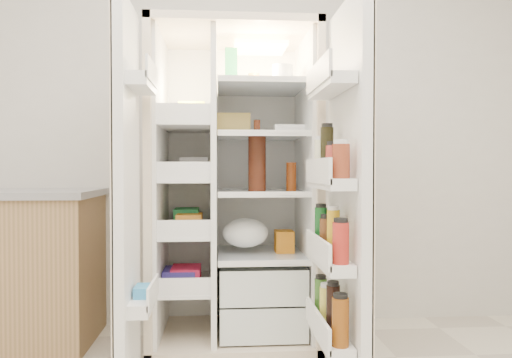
{
  "coord_description": "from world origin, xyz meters",
  "views": [
    {
      "loc": [
        -0.06,
        -1.18,
        1.02
      ],
      "look_at": [
        0.13,
        1.25,
        0.96
      ],
      "focal_mm": 34.0,
      "sensor_mm": 36.0,
      "label": 1
    }
  ],
  "objects": [
    {
      "name": "fridge_door",
      "position": [
        0.5,
        0.96,
        0.87
      ],
      "size": [
        0.17,
        0.58,
        1.72
      ],
      "color": "white",
      "rests_on": "floor"
    },
    {
      "name": "refrigerator",
      "position": [
        0.04,
        1.65,
        0.74
      ],
      "size": [
        0.92,
        0.7,
        1.8
      ],
      "color": "beige",
      "rests_on": "floor"
    },
    {
      "name": "wall_back",
      "position": [
        0.0,
        2.0,
        1.35
      ],
      "size": [
        4.0,
        0.02,
        2.7
      ],
      "primitive_type": "cube",
      "color": "silver",
      "rests_on": "floor"
    },
    {
      "name": "freezer_door",
      "position": [
        -0.48,
        1.05,
        0.89
      ],
      "size": [
        0.15,
        0.4,
        1.72
      ],
      "color": "white",
      "rests_on": "floor"
    }
  ]
}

